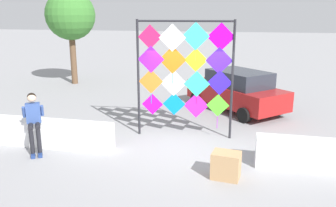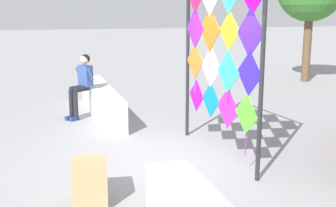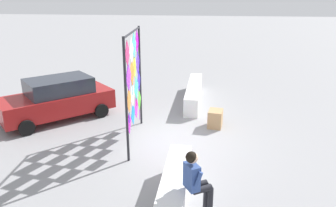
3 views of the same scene
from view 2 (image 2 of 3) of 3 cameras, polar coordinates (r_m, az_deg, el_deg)
The scene contains 5 objects.
ground at distance 7.46m, azimuth -1.08°, elevation -8.02°, with size 120.00×120.00×0.00m, color gray.
plaza_ledge_left at distance 10.95m, azimuth -8.87°, elevation 0.32°, with size 4.10×0.53×0.71m, color white.
kite_display_rack at distance 7.58m, azimuth 6.87°, elevation 7.68°, with size 2.74×0.29×3.37m.
seated_vendor at distance 10.64m, azimuth -11.41°, elevation 2.99°, with size 0.68×0.75×1.56m.
cardboard_box_large at distance 6.02m, azimuth -10.34°, elevation -10.23°, with size 0.60×0.46×0.59m, color tan.
Camera 2 is at (6.74, -1.90, 2.56)m, focal length 45.76 mm.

